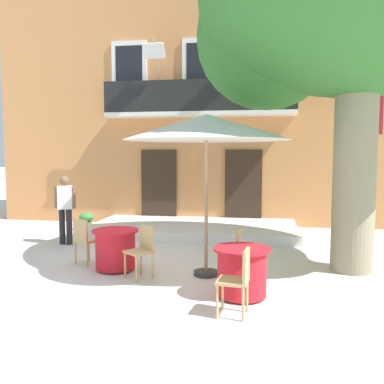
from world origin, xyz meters
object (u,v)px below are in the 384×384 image
(cafe_chair_middle_1, at_px, (85,238))
(ground_planter_left, at_px, (86,220))
(cafe_umbrella, at_px, (206,128))
(plane_tree, at_px, (354,7))
(pedestrian_near_entrance, at_px, (65,206))
(cafe_table_middle, at_px, (115,249))
(cafe_table_near_tree, at_px, (242,272))
(cafe_chair_near_tree_0, at_px, (245,251))
(cafe_chair_middle_0, at_px, (142,248))
(cafe_chair_near_tree_1, at_px, (238,277))

(cafe_chair_middle_1, relative_size, ground_planter_left, 1.84)
(ground_planter_left, bearing_deg, cafe_umbrella, -45.36)
(cafe_umbrella, distance_m, ground_planter_left, 6.11)
(plane_tree, distance_m, pedestrian_near_entrance, 7.40)
(cafe_table_middle, distance_m, pedestrian_near_entrance, 2.81)
(cafe_table_near_tree, relative_size, cafe_chair_near_tree_0, 0.95)
(cafe_table_middle, relative_size, pedestrian_near_entrance, 0.52)
(ground_planter_left, bearing_deg, cafe_table_middle, -60.13)
(cafe_umbrella, bearing_deg, ground_planter_left, 134.64)
(cafe_chair_middle_0, xyz_separation_m, cafe_chair_middle_1, (-1.34, 0.66, 0.00))
(cafe_chair_middle_0, bearing_deg, cafe_umbrella, 15.78)
(cafe_chair_near_tree_1, height_order, cafe_table_middle, cafe_chair_near_tree_1)
(cafe_umbrella, height_order, pedestrian_near_entrance, cafe_umbrella)
(cafe_umbrella, bearing_deg, cafe_chair_middle_0, -164.22)
(cafe_table_middle, xyz_separation_m, cafe_chair_middle_1, (-0.71, 0.25, 0.14))
(plane_tree, distance_m, cafe_chair_middle_0, 5.68)
(cafe_chair_near_tree_1, distance_m, cafe_table_middle, 3.05)
(cafe_chair_near_tree_0, bearing_deg, plane_tree, 30.41)
(plane_tree, xyz_separation_m, cafe_chair_near_tree_0, (-1.85, -1.08, -4.24))
(cafe_chair_near_tree_1, xyz_separation_m, cafe_umbrella, (-0.65, 1.81, 2.08))
(plane_tree, height_order, cafe_chair_middle_1, plane_tree)
(cafe_chair_near_tree_0, relative_size, cafe_chair_middle_1, 1.00)
(cafe_chair_near_tree_1, xyz_separation_m, cafe_chair_middle_1, (-3.08, 2.16, 0.00))
(cafe_chair_near_tree_0, distance_m, cafe_chair_near_tree_1, 1.51)
(cafe_chair_middle_1, bearing_deg, cafe_chair_middle_0, -26.13)
(cafe_chair_middle_0, bearing_deg, cafe_table_near_tree, -23.13)
(cafe_chair_near_tree_0, bearing_deg, ground_planter_left, 137.19)
(plane_tree, bearing_deg, cafe_table_middle, -170.99)
(plane_tree, relative_size, cafe_chair_near_tree_1, 7.29)
(cafe_umbrella, bearing_deg, cafe_chair_middle_1, 171.75)
(plane_tree, xyz_separation_m, pedestrian_near_entrance, (-6.20, 1.28, -3.83))
(cafe_chair_middle_0, bearing_deg, cafe_table_middle, 147.06)
(cafe_table_middle, bearing_deg, ground_planter_left, 119.87)
(plane_tree, xyz_separation_m, cafe_chair_middle_0, (-3.63, -1.09, -4.24))
(cafe_umbrella, bearing_deg, pedestrian_near_entrance, 150.56)
(cafe_chair_near_tree_0, relative_size, cafe_umbrella, 0.31)
(cafe_table_near_tree, bearing_deg, cafe_umbrella, 122.43)
(cafe_table_middle, bearing_deg, cafe_umbrella, -3.43)
(cafe_table_middle, xyz_separation_m, pedestrian_near_entrance, (-1.94, 1.96, 0.54))
(cafe_chair_near_tree_0, height_order, cafe_umbrella, cafe_umbrella)
(plane_tree, relative_size, cafe_chair_near_tree_0, 7.29)
(plane_tree, height_order, cafe_umbrella, plane_tree)
(cafe_chair_middle_1, xyz_separation_m, pedestrian_near_entrance, (-1.22, 1.71, 0.40))
(plane_tree, height_order, cafe_chair_middle_0, plane_tree)
(cafe_chair_middle_1, bearing_deg, cafe_chair_near_tree_0, -11.86)
(cafe_table_near_tree, xyz_separation_m, ground_planter_left, (-4.64, 5.08, -0.11))
(cafe_chair_near_tree_1, xyz_separation_m, cafe_chair_middle_0, (-1.74, 1.50, 0.00))
(cafe_table_middle, distance_m, cafe_chair_middle_0, 0.77)
(cafe_umbrella, xyz_separation_m, pedestrian_near_entrance, (-3.65, 2.06, -1.68))
(cafe_chair_near_tree_0, xyz_separation_m, cafe_chair_middle_1, (-3.13, 0.66, 0.00))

